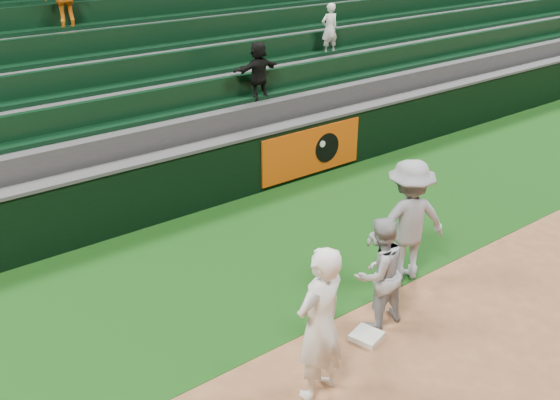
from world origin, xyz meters
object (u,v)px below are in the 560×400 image
at_px(first_base, 367,336).
at_px(first_baseman, 320,324).
at_px(base_coach, 408,221).
at_px(baserunner, 379,273).

xyz_separation_m(first_base, first_baseman, (-1.18, -0.37, 0.94)).
height_order(first_baseman, base_coach, first_baseman).
bearing_deg(first_baseman, first_base, -171.27).
bearing_deg(baserunner, first_baseman, 23.36).
distance_m(first_base, baserunner, 0.86).
distance_m(baserunner, base_coach, 1.36).
bearing_deg(first_base, baserunner, 28.64).
height_order(first_baseman, baserunner, first_baseman).
distance_m(first_base, first_baseman, 1.55).
height_order(first_base, first_baseman, first_baseman).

